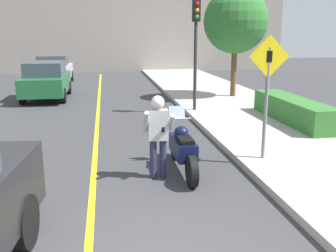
{
  "coord_description": "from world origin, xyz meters",
  "views": [
    {
      "loc": [
        -0.28,
        -4.02,
        2.87
      ],
      "look_at": [
        1.0,
        3.63,
        0.96
      ],
      "focal_mm": 40.0,
      "sensor_mm": 36.0,
      "label": 1
    }
  ],
  "objects_px": {
    "person_biker": "(158,128)",
    "parked_car_silver": "(54,69)",
    "motorcycle": "(183,148)",
    "traffic_light": "(196,35)",
    "crossing_sign": "(267,86)",
    "parked_car_green": "(46,80)",
    "street_tree": "(236,21)"
  },
  "relations": [
    {
      "from": "motorcycle",
      "to": "traffic_light",
      "type": "relative_size",
      "value": 0.61
    },
    {
      "from": "motorcycle",
      "to": "person_biker",
      "type": "xyz_separation_m",
      "value": [
        -0.57,
        -0.3,
        0.53
      ]
    },
    {
      "from": "person_biker",
      "to": "street_tree",
      "type": "distance_m",
      "value": 10.34
    },
    {
      "from": "traffic_light",
      "to": "street_tree",
      "type": "height_order",
      "value": "street_tree"
    },
    {
      "from": "motorcycle",
      "to": "traffic_light",
      "type": "xyz_separation_m",
      "value": [
        1.65,
        5.77,
        2.35
      ]
    },
    {
      "from": "person_biker",
      "to": "parked_car_silver",
      "type": "relative_size",
      "value": 0.41
    },
    {
      "from": "crossing_sign",
      "to": "person_biker",
      "type": "bearing_deg",
      "value": -170.54
    },
    {
      "from": "person_biker",
      "to": "parked_car_silver",
      "type": "height_order",
      "value": "person_biker"
    },
    {
      "from": "person_biker",
      "to": "parked_car_green",
      "type": "relative_size",
      "value": 0.41
    },
    {
      "from": "traffic_light",
      "to": "street_tree",
      "type": "bearing_deg",
      "value": 49.25
    },
    {
      "from": "person_biker",
      "to": "crossing_sign",
      "type": "height_order",
      "value": "crossing_sign"
    },
    {
      "from": "traffic_light",
      "to": "crossing_sign",
      "type": "bearing_deg",
      "value": -87.74
    },
    {
      "from": "street_tree",
      "to": "parked_car_green",
      "type": "distance_m",
      "value": 8.82
    },
    {
      "from": "street_tree",
      "to": "parked_car_silver",
      "type": "xyz_separation_m",
      "value": [
        -8.62,
        6.88,
        -2.55
      ]
    },
    {
      "from": "crossing_sign",
      "to": "traffic_light",
      "type": "relative_size",
      "value": 0.69
    },
    {
      "from": "street_tree",
      "to": "parked_car_green",
      "type": "bearing_deg",
      "value": 169.65
    },
    {
      "from": "crossing_sign",
      "to": "parked_car_silver",
      "type": "distance_m",
      "value": 16.68
    },
    {
      "from": "motorcycle",
      "to": "crossing_sign",
      "type": "distance_m",
      "value": 2.27
    },
    {
      "from": "traffic_light",
      "to": "parked_car_green",
      "type": "height_order",
      "value": "traffic_light"
    },
    {
      "from": "person_biker",
      "to": "parked_car_green",
      "type": "bearing_deg",
      "value": 109.2
    },
    {
      "from": "motorcycle",
      "to": "person_biker",
      "type": "bearing_deg",
      "value": -152.55
    },
    {
      "from": "motorcycle",
      "to": "street_tree",
      "type": "distance_m",
      "value": 9.98
    },
    {
      "from": "parked_car_green",
      "to": "parked_car_silver",
      "type": "bearing_deg",
      "value": 93.31
    },
    {
      "from": "parked_car_silver",
      "to": "motorcycle",
      "type": "bearing_deg",
      "value": -73.77
    },
    {
      "from": "street_tree",
      "to": "parked_car_silver",
      "type": "bearing_deg",
      "value": 141.4
    },
    {
      "from": "motorcycle",
      "to": "street_tree",
      "type": "height_order",
      "value": "street_tree"
    },
    {
      "from": "person_biker",
      "to": "street_tree",
      "type": "xyz_separation_m",
      "value": [
        4.67,
        8.91,
        2.37
      ]
    },
    {
      "from": "street_tree",
      "to": "parked_car_green",
      "type": "relative_size",
      "value": 1.11
    },
    {
      "from": "traffic_light",
      "to": "motorcycle",
      "type": "bearing_deg",
      "value": -105.97
    },
    {
      "from": "motorcycle",
      "to": "person_biker",
      "type": "height_order",
      "value": "person_biker"
    },
    {
      "from": "crossing_sign",
      "to": "parked_car_green",
      "type": "relative_size",
      "value": 0.65
    },
    {
      "from": "person_biker",
      "to": "parked_car_silver",
      "type": "distance_m",
      "value": 16.28
    }
  ]
}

